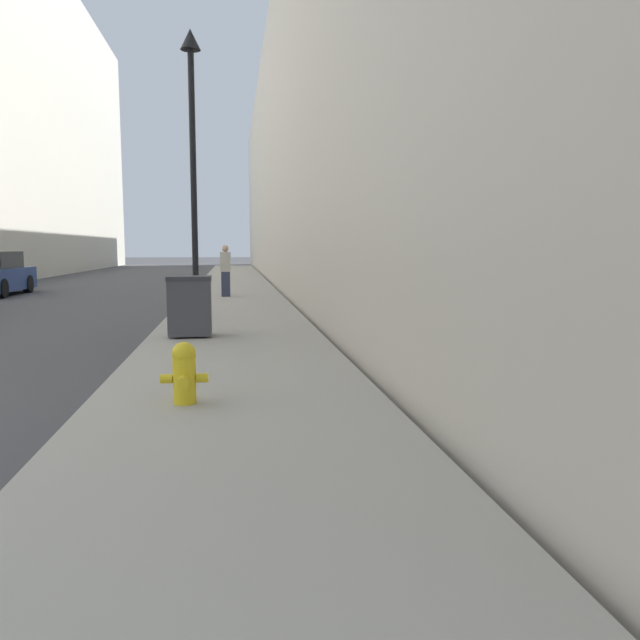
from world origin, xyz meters
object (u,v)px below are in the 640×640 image
at_px(fire_hydrant, 184,372).
at_px(trash_bin, 190,306).
at_px(pedestrian_on_sidewalk, 226,271).
at_px(lamppost, 193,137).

height_order(fire_hydrant, trash_bin, trash_bin).
distance_m(trash_bin, pedestrian_on_sidewalk, 8.78).
bearing_deg(fire_hydrant, trash_bin, 93.11).
bearing_deg(trash_bin, lamppost, 91.62).
xyz_separation_m(fire_hydrant, trash_bin, (-0.25, 4.66, 0.22)).
distance_m(lamppost, pedestrian_on_sidewalk, 6.08).
bearing_deg(trash_bin, pedestrian_on_sidewalk, 86.71).
relative_size(fire_hydrant, pedestrian_on_sidewalk, 0.38).
bearing_deg(pedestrian_on_sidewalk, lamppost, -96.69).
distance_m(fire_hydrant, lamppost, 9.03).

